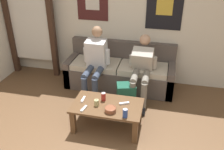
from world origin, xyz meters
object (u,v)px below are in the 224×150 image
(couch, at_px, (120,72))
(person_seated_adult, at_px, (95,61))
(game_controller_near_right, at_px, (124,103))
(game_controller_far_center, at_px, (84,109))
(drink_can_blue, at_px, (125,113))
(game_controller_near_left, at_px, (83,99))
(coffee_table, at_px, (107,109))
(backpack, at_px, (126,96))
(drink_can_red, at_px, (103,97))
(ceramic_bowl, at_px, (110,109))
(pillar_candle, at_px, (97,103))
(person_seated_teen, at_px, (142,67))

(couch, bearing_deg, person_seated_adult, -133.53)
(game_controller_near_right, distance_m, game_controller_far_center, 0.58)
(drink_can_blue, height_order, game_controller_near_left, drink_can_blue)
(couch, bearing_deg, game_controller_near_right, -75.85)
(coffee_table, xyz_separation_m, game_controller_far_center, (-0.29, -0.18, 0.08))
(backpack, bearing_deg, game_controller_near_right, -83.41)
(drink_can_red, xyz_separation_m, game_controller_near_right, (0.31, -0.02, -0.05))
(person_seated_adult, relative_size, ceramic_bowl, 7.48)
(couch, distance_m, drink_can_red, 1.15)
(pillar_candle, bearing_deg, coffee_table, 19.56)
(person_seated_teen, height_order, ceramic_bowl, person_seated_teen)
(couch, relative_size, person_seated_teen, 1.84)
(coffee_table, bearing_deg, person_seated_adult, 116.50)
(coffee_table, xyz_separation_m, person_seated_teen, (0.37, 0.90, 0.27))
(coffee_table, distance_m, drink_can_red, 0.18)
(coffee_table, bearing_deg, drink_can_blue, -36.51)
(person_seated_teen, height_order, drink_can_red, person_seated_teen)
(person_seated_teen, height_order, drink_can_blue, person_seated_teen)
(couch, xyz_separation_m, backpack, (0.24, -0.67, -0.08))
(drink_can_blue, bearing_deg, game_controller_near_left, 158.94)
(person_seated_teen, xyz_separation_m, drink_can_blue, (-0.07, -1.12, -0.14))
(game_controller_near_left, relative_size, game_controller_near_right, 1.00)
(person_seated_adult, bearing_deg, drink_can_red, -65.48)
(drink_can_red, distance_m, game_controller_far_center, 0.35)
(backpack, xyz_separation_m, game_controller_near_right, (0.06, -0.49, 0.20))
(person_seated_adult, height_order, game_controller_near_right, person_seated_adult)
(couch, relative_size, game_controller_near_right, 13.68)
(backpack, height_order, game_controller_far_center, game_controller_far_center)
(ceramic_bowl, height_order, game_controller_far_center, ceramic_bowl)
(coffee_table, height_order, game_controller_near_left, game_controller_near_left)
(person_seated_adult, distance_m, drink_can_red, 0.86)
(ceramic_bowl, bearing_deg, drink_can_blue, -18.45)
(drink_can_blue, bearing_deg, coffee_table, 143.49)
(game_controller_far_center, bearing_deg, backpack, 58.44)
(ceramic_bowl, xyz_separation_m, game_controller_near_left, (-0.45, 0.18, -0.03))
(person_seated_adult, distance_m, person_seated_teen, 0.80)
(game_controller_near_left, height_order, game_controller_far_center, same)
(coffee_table, bearing_deg, couch, 92.95)
(coffee_table, relative_size, game_controller_near_right, 6.87)
(couch, xyz_separation_m, drink_can_blue, (0.36, -1.46, 0.17))
(coffee_table, xyz_separation_m, drink_can_blue, (0.30, -0.22, 0.13))
(game_controller_far_center, bearing_deg, coffee_table, 32.35)
(couch, distance_m, game_controller_near_left, 1.24)
(coffee_table, bearing_deg, backpack, 73.02)
(backpack, height_order, game_controller_near_left, game_controller_near_left)
(person_seated_adult, distance_m, backpack, 0.80)
(coffee_table, distance_m, person_seated_teen, 1.01)
(backpack, distance_m, drink_can_red, 0.59)
(person_seated_teen, relative_size, game_controller_near_left, 7.40)
(person_seated_teen, distance_m, pillar_candle, 1.09)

